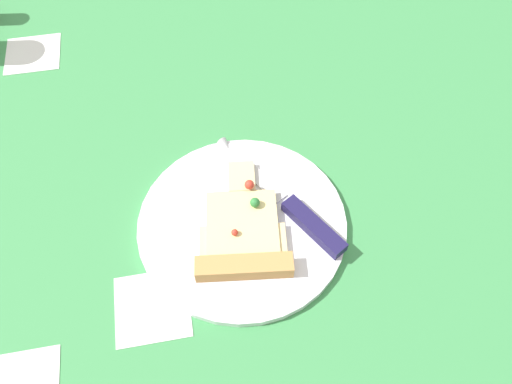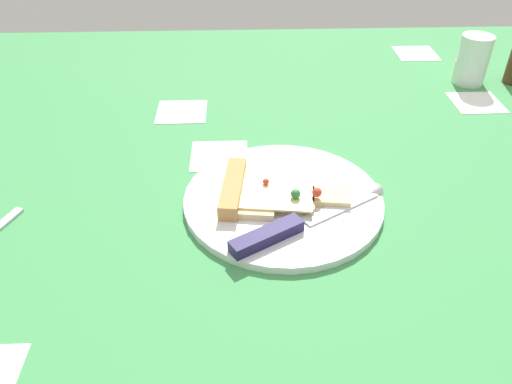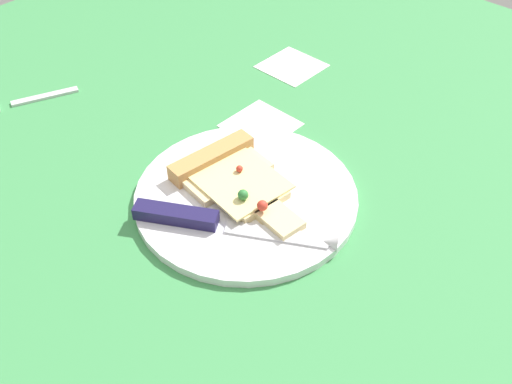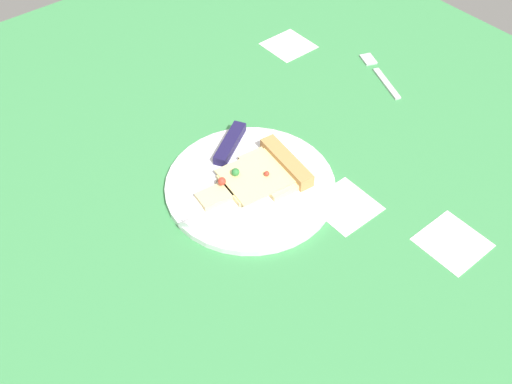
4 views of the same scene
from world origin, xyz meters
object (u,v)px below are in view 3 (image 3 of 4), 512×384
(fork, at_px, (21,101))
(knife, at_px, (214,222))
(plate, at_px, (246,196))
(pizza_slice, at_px, (233,178))

(fork, bearing_deg, knife, -155.74)
(plate, bearing_deg, knife, -170.30)
(plate, distance_m, knife, 0.07)
(pizza_slice, relative_size, knife, 0.84)
(knife, bearing_deg, plate, 158.64)
(knife, height_order, fork, knife)
(pizza_slice, xyz_separation_m, fork, (-0.08, 0.37, -0.02))
(pizza_slice, height_order, fork, pizza_slice)
(plate, distance_m, pizza_slice, 0.03)
(plate, bearing_deg, pizza_slice, 83.55)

